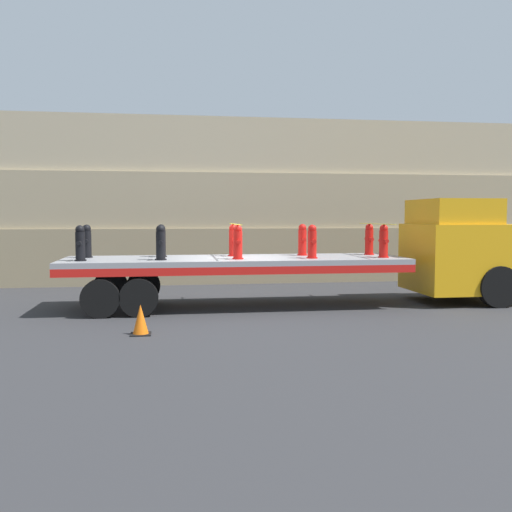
# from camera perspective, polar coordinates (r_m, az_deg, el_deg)

# --- Properties ---
(ground_plane) EXTENTS (120.00, 120.00, 0.00)m
(ground_plane) POSITION_cam_1_polar(r_m,az_deg,el_deg) (15.54, -2.06, -5.09)
(ground_plane) COLOR #2D2D30
(rock_cliff) EXTENTS (60.00, 3.30, 6.03)m
(rock_cliff) POSITION_cam_1_polar(r_m,az_deg,el_deg) (22.07, -4.02, 5.46)
(rock_cliff) COLOR gray
(rock_cliff) RESTS_ON ground_plane
(truck_cab) EXTENTS (2.74, 2.62, 2.93)m
(truck_cab) POSITION_cam_1_polar(r_m,az_deg,el_deg) (17.38, 20.01, 0.62)
(truck_cab) COLOR orange
(truck_cab) RESTS_ON ground_plane
(flatbed_trailer) EXTENTS (9.12, 2.68, 1.34)m
(flatbed_trailer) POSITION_cam_1_polar(r_m,az_deg,el_deg) (15.35, -4.60, -1.17)
(flatbed_trailer) COLOR gray
(flatbed_trailer) RESTS_ON ground_plane
(fire_hydrant_black_near_0) EXTENTS (0.29, 0.52, 0.89)m
(fire_hydrant_black_near_0) POSITION_cam_1_polar(r_m,az_deg,el_deg) (14.87, -17.17, 1.20)
(fire_hydrant_black_near_0) COLOR black
(fire_hydrant_black_near_0) RESTS_ON flatbed_trailer
(fire_hydrant_black_far_0) EXTENTS (0.29, 0.52, 0.89)m
(fire_hydrant_black_far_0) POSITION_cam_1_polar(r_m,az_deg,el_deg) (16.00, -16.55, 1.40)
(fire_hydrant_black_far_0) COLOR black
(fire_hydrant_black_far_0) RESTS_ON flatbed_trailer
(fire_hydrant_black_near_1) EXTENTS (0.29, 0.52, 0.89)m
(fire_hydrant_black_near_1) POSITION_cam_1_polar(r_m,az_deg,el_deg) (14.70, -9.52, 1.30)
(fire_hydrant_black_near_1) COLOR black
(fire_hydrant_black_near_1) RESTS_ON flatbed_trailer
(fire_hydrant_black_far_1) EXTENTS (0.29, 0.52, 0.89)m
(fire_hydrant_black_far_1) POSITION_cam_1_polar(r_m,az_deg,el_deg) (15.84, -9.44, 1.49)
(fire_hydrant_black_far_1) COLOR black
(fire_hydrant_black_far_1) RESTS_ON flatbed_trailer
(fire_hydrant_red_near_2) EXTENTS (0.29, 0.52, 0.89)m
(fire_hydrant_red_near_2) POSITION_cam_1_polar(r_m,az_deg,el_deg) (14.80, -1.83, 1.37)
(fire_hydrant_red_near_2) COLOR red
(fire_hydrant_red_near_2) RESTS_ON flatbed_trailer
(fire_hydrant_red_far_2) EXTENTS (0.29, 0.52, 0.89)m
(fire_hydrant_red_far_2) POSITION_cam_1_polar(r_m,az_deg,el_deg) (15.93, -2.30, 1.56)
(fire_hydrant_red_far_2) COLOR red
(fire_hydrant_red_far_2) RESTS_ON flatbed_trailer
(fire_hydrant_red_near_3) EXTENTS (0.29, 0.52, 0.89)m
(fire_hydrant_red_near_3) POSITION_cam_1_polar(r_m,az_deg,el_deg) (15.15, 5.63, 1.41)
(fire_hydrant_red_near_3) COLOR red
(fire_hydrant_red_near_3) RESTS_ON flatbed_trailer
(fire_hydrant_red_far_3) EXTENTS (0.29, 0.52, 0.89)m
(fire_hydrant_red_far_3) POSITION_cam_1_polar(r_m,az_deg,el_deg) (16.26, 4.66, 1.60)
(fire_hydrant_red_far_3) COLOR red
(fire_hydrant_red_far_3) RESTS_ON flatbed_trailer
(fire_hydrant_red_near_4) EXTENTS (0.29, 0.52, 0.89)m
(fire_hydrant_red_near_4) POSITION_cam_1_polar(r_m,az_deg,el_deg) (15.75, 12.64, 1.43)
(fire_hydrant_red_near_4) COLOR red
(fire_hydrant_red_near_4) RESTS_ON flatbed_trailer
(fire_hydrant_red_far_4) EXTENTS (0.29, 0.52, 0.89)m
(fire_hydrant_red_far_4) POSITION_cam_1_polar(r_m,az_deg,el_deg) (16.82, 11.25, 1.61)
(fire_hydrant_red_far_4) COLOR red
(fire_hydrant_red_far_4) RESTS_ON flatbed_trailer
(cargo_strap_rear) EXTENTS (0.05, 2.79, 0.01)m
(cargo_strap_rear) POSITION_cam_1_polar(r_m,az_deg,el_deg) (15.35, -2.08, 3.20)
(cargo_strap_rear) COLOR yellow
(cargo_strap_rear) RESTS_ON fire_hydrant_red_near_2
(cargo_strap_middle) EXTENTS (0.05, 2.79, 0.01)m
(cargo_strap_middle) POSITION_cam_1_polar(r_m,az_deg,el_deg) (16.27, 11.95, 3.16)
(cargo_strap_middle) COLOR yellow
(cargo_strap_middle) RESTS_ON fire_hydrant_red_near_4
(traffic_cone) EXTENTS (0.42, 0.42, 0.64)m
(traffic_cone) POSITION_cam_1_polar(r_m,az_deg,el_deg) (12.13, -11.47, -6.27)
(traffic_cone) COLOR black
(traffic_cone) RESTS_ON ground_plane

